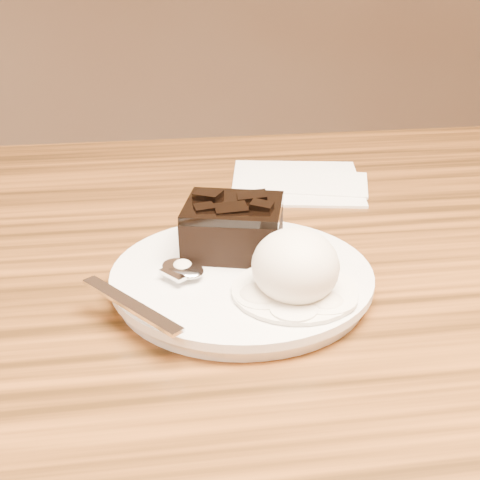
{
  "coord_description": "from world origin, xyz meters",
  "views": [
    {
      "loc": [
        -0.1,
        -0.5,
        1.01
      ],
      "look_at": [
        -0.03,
        -0.03,
        0.79
      ],
      "focal_mm": 49.42,
      "sensor_mm": 36.0,
      "label": 1
    }
  ],
  "objects": [
    {
      "name": "crumb_b",
      "position": [
        0.03,
        -0.02,
        0.77
      ],
      "size": [
        0.01,
        0.01,
        0.0
      ],
      "primitive_type": "cube",
      "rotation": [
        0.0,
        0.0,
        1.07
      ],
      "color": "black",
      "rests_on": "plate"
    },
    {
      "name": "plate",
      "position": [
        -0.03,
        -0.04,
        0.76
      ],
      "size": [
        0.21,
        0.21,
        0.02
      ],
      "primitive_type": "cylinder",
      "color": "silver",
      "rests_on": "dining_table"
    },
    {
      "name": "crumb_a",
      "position": [
        -0.08,
        -0.04,
        0.77
      ],
      "size": [
        0.01,
        0.01,
        0.0
      ],
      "primitive_type": "cube",
      "rotation": [
        0.0,
        0.0,
        0.78
      ],
      "color": "black",
      "rests_on": "plate"
    },
    {
      "name": "ice_cream_scoop",
      "position": [
        0.0,
        -0.08,
        0.79
      ],
      "size": [
        0.07,
        0.07,
        0.05
      ],
      "primitive_type": "ellipsoid",
      "color": "silver",
      "rests_on": "plate"
    },
    {
      "name": "spoon",
      "position": [
        -0.08,
        -0.04,
        0.77
      ],
      "size": [
        0.12,
        0.14,
        0.01
      ],
      "primitive_type": null,
      "rotation": [
        0.0,
        0.0,
        0.65
      ],
      "color": "silver",
      "rests_on": "plate"
    },
    {
      "name": "napkin",
      "position": [
        0.07,
        0.2,
        0.75
      ],
      "size": [
        0.17,
        0.17,
        0.01
      ],
      "primitive_type": "cube",
      "rotation": [
        0.0,
        0.0,
        -0.18
      ],
      "color": "white",
      "rests_on": "dining_table"
    },
    {
      "name": "brownie",
      "position": [
        -0.03,
        0.0,
        0.79
      ],
      "size": [
        0.09,
        0.09,
        0.04
      ],
      "primitive_type": "cube",
      "rotation": [
        0.0,
        0.0,
        -0.27
      ],
      "color": "black",
      "rests_on": "plate"
    },
    {
      "name": "melt_puddle",
      "position": [
        0.0,
        -0.08,
        0.77
      ],
      "size": [
        0.1,
        0.1,
        0.0
      ],
      "primitive_type": "cylinder",
      "color": "white",
      "rests_on": "plate"
    }
  ]
}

